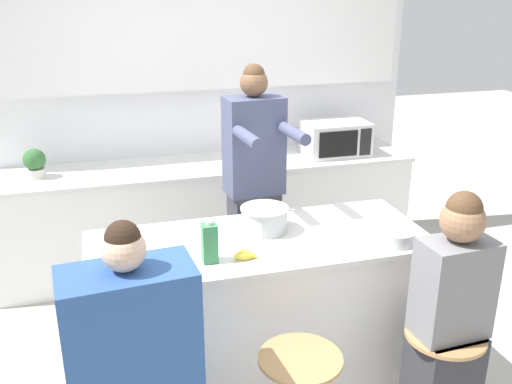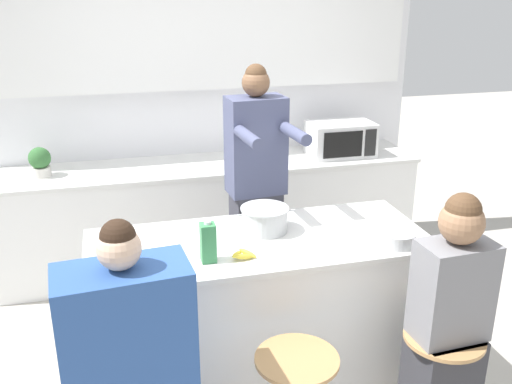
# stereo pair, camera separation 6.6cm
# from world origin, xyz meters

# --- Properties ---
(ground_plane) EXTENTS (16.00, 16.00, 0.00)m
(ground_plane) POSITION_xyz_m (0.00, 0.00, 0.00)
(ground_plane) COLOR #B2ADA3
(wall_back) EXTENTS (3.68, 0.22, 2.70)m
(wall_back) POSITION_xyz_m (0.00, 1.89, 1.54)
(wall_back) COLOR white
(wall_back) RESTS_ON ground_plane
(back_counter) EXTENTS (3.42, 0.64, 0.89)m
(back_counter) POSITION_xyz_m (0.00, 1.59, 0.44)
(back_counter) COLOR white
(back_counter) RESTS_ON ground_plane
(kitchen_island) EXTENTS (1.87, 0.76, 0.93)m
(kitchen_island) POSITION_xyz_m (0.00, 0.00, 0.47)
(kitchen_island) COLOR black
(kitchen_island) RESTS_ON ground_plane
(bar_stool_rightmost) EXTENTS (0.39, 0.39, 0.64)m
(bar_stool_rightmost) POSITION_xyz_m (0.75, -0.69, 0.36)
(bar_stool_rightmost) COLOR tan
(bar_stool_rightmost) RESTS_ON ground_plane
(person_cooking) EXTENTS (0.40, 0.59, 1.80)m
(person_cooking) POSITION_xyz_m (0.13, 0.59, 0.90)
(person_cooking) COLOR #383842
(person_cooking) RESTS_ON ground_plane
(person_seated_near) EXTENTS (0.36, 0.28, 1.37)m
(person_seated_near) POSITION_xyz_m (0.76, -0.68, 0.64)
(person_seated_near) COLOR #333338
(person_seated_near) RESTS_ON ground_plane
(cooking_pot) EXTENTS (0.36, 0.27, 0.14)m
(cooking_pot) POSITION_xyz_m (0.06, 0.11, 1.00)
(cooking_pot) COLOR #B7BABC
(cooking_pot) RESTS_ON kitchen_island
(fruit_bowl) EXTENTS (0.19, 0.19, 0.07)m
(fruit_bowl) POSITION_xyz_m (0.70, -0.25, 0.97)
(fruit_bowl) COLOR #B7BABC
(fruit_bowl) RESTS_ON kitchen_island
(coffee_cup_near) EXTENTS (0.11, 0.08, 0.10)m
(coffee_cup_near) POSITION_xyz_m (-0.71, -0.27, 0.98)
(coffee_cup_near) COLOR orange
(coffee_cup_near) RESTS_ON kitchen_island
(banana_bunch) EXTENTS (0.15, 0.11, 0.05)m
(banana_bunch) POSITION_xyz_m (-0.14, -0.20, 0.95)
(banana_bunch) COLOR yellow
(banana_bunch) RESTS_ON kitchen_island
(juice_carton) EXTENTS (0.07, 0.07, 0.22)m
(juice_carton) POSITION_xyz_m (-0.31, -0.18, 1.03)
(juice_carton) COLOR #38844C
(juice_carton) RESTS_ON kitchen_island
(microwave) EXTENTS (0.53, 0.34, 0.28)m
(microwave) POSITION_xyz_m (1.11, 1.54, 1.03)
(microwave) COLOR white
(microwave) RESTS_ON back_counter
(potted_plant) EXTENTS (0.16, 0.16, 0.22)m
(potted_plant) POSITION_xyz_m (-1.27, 1.59, 1.00)
(potted_plant) COLOR beige
(potted_plant) RESTS_ON back_counter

